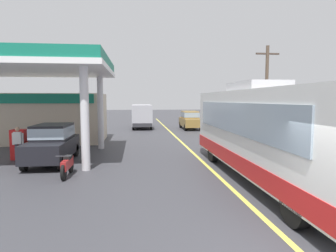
{
  "coord_description": "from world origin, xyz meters",
  "views": [
    {
      "loc": [
        -3.18,
        -4.95,
        2.99
      ],
      "look_at": [
        -1.5,
        10.0,
        1.6
      ],
      "focal_mm": 30.64,
      "sensor_mm": 36.0,
      "label": 1
    }
  ],
  "objects_px": {
    "car_trailing_behind_bus": "(190,119)",
    "minibus_opposing_lane": "(142,114)",
    "pedestrian_by_shop": "(59,144)",
    "motorcycle_parked_forecourt": "(67,165)",
    "pedestrian_near_pump": "(18,142)",
    "coach_bus_main": "(267,134)",
    "car_at_pump": "(53,141)"
  },
  "relations": [
    {
      "from": "motorcycle_parked_forecourt",
      "to": "pedestrian_near_pump",
      "type": "distance_m",
      "value": 4.52
    },
    {
      "from": "pedestrian_near_pump",
      "to": "car_trailing_behind_bus",
      "type": "relative_size",
      "value": 0.4
    },
    {
      "from": "motorcycle_parked_forecourt",
      "to": "pedestrian_near_pump",
      "type": "relative_size",
      "value": 1.08
    },
    {
      "from": "pedestrian_near_pump",
      "to": "car_trailing_behind_bus",
      "type": "height_order",
      "value": "car_trailing_behind_bus"
    },
    {
      "from": "coach_bus_main",
      "to": "motorcycle_parked_forecourt",
      "type": "bearing_deg",
      "value": 169.71
    },
    {
      "from": "car_at_pump",
      "to": "motorcycle_parked_forecourt",
      "type": "bearing_deg",
      "value": -64.31
    },
    {
      "from": "car_at_pump",
      "to": "car_trailing_behind_bus",
      "type": "xyz_separation_m",
      "value": [
        9.41,
        14.66,
        0.0
      ]
    },
    {
      "from": "pedestrian_by_shop",
      "to": "coach_bus_main",
      "type": "bearing_deg",
      "value": -23.66
    },
    {
      "from": "minibus_opposing_lane",
      "to": "motorcycle_parked_forecourt",
      "type": "height_order",
      "value": "minibus_opposing_lane"
    },
    {
      "from": "pedestrian_by_shop",
      "to": "pedestrian_near_pump",
      "type": "bearing_deg",
      "value": 156.22
    },
    {
      "from": "motorcycle_parked_forecourt",
      "to": "minibus_opposing_lane",
      "type": "bearing_deg",
      "value": 80.24
    },
    {
      "from": "minibus_opposing_lane",
      "to": "motorcycle_parked_forecourt",
      "type": "distance_m",
      "value": 19.48
    },
    {
      "from": "motorcycle_parked_forecourt",
      "to": "car_trailing_behind_bus",
      "type": "bearing_deg",
      "value": 64.67
    },
    {
      "from": "minibus_opposing_lane",
      "to": "pedestrian_by_shop",
      "type": "bearing_deg",
      "value": -103.95
    },
    {
      "from": "motorcycle_parked_forecourt",
      "to": "car_trailing_behind_bus",
      "type": "distance_m",
      "value": 19.1
    },
    {
      "from": "car_at_pump",
      "to": "pedestrian_by_shop",
      "type": "height_order",
      "value": "car_at_pump"
    },
    {
      "from": "minibus_opposing_lane",
      "to": "pedestrian_near_pump",
      "type": "relative_size",
      "value": 3.69
    },
    {
      "from": "coach_bus_main",
      "to": "pedestrian_by_shop",
      "type": "bearing_deg",
      "value": 156.34
    },
    {
      "from": "pedestrian_near_pump",
      "to": "motorcycle_parked_forecourt",
      "type": "bearing_deg",
      "value": -46.76
    },
    {
      "from": "minibus_opposing_lane",
      "to": "pedestrian_by_shop",
      "type": "relative_size",
      "value": 3.69
    },
    {
      "from": "car_trailing_behind_bus",
      "to": "car_at_pump",
      "type": "bearing_deg",
      "value": -122.7
    },
    {
      "from": "coach_bus_main",
      "to": "motorcycle_parked_forecourt",
      "type": "relative_size",
      "value": 6.13
    },
    {
      "from": "pedestrian_near_pump",
      "to": "car_trailing_behind_bus",
      "type": "distance_m",
      "value": 17.94
    },
    {
      "from": "motorcycle_parked_forecourt",
      "to": "car_trailing_behind_bus",
      "type": "height_order",
      "value": "car_trailing_behind_bus"
    },
    {
      "from": "pedestrian_near_pump",
      "to": "car_trailing_behind_bus",
      "type": "bearing_deg",
      "value": 51.19
    },
    {
      "from": "coach_bus_main",
      "to": "car_trailing_behind_bus",
      "type": "height_order",
      "value": "coach_bus_main"
    },
    {
      "from": "motorcycle_parked_forecourt",
      "to": "pedestrian_by_shop",
      "type": "distance_m",
      "value": 2.52
    },
    {
      "from": "coach_bus_main",
      "to": "pedestrian_near_pump",
      "type": "distance_m",
      "value": 11.55
    },
    {
      "from": "coach_bus_main",
      "to": "minibus_opposing_lane",
      "type": "xyz_separation_m",
      "value": [
        -4.18,
        20.53,
        -0.25
      ]
    },
    {
      "from": "coach_bus_main",
      "to": "pedestrian_near_pump",
      "type": "bearing_deg",
      "value": 156.32
    },
    {
      "from": "coach_bus_main",
      "to": "pedestrian_by_shop",
      "type": "height_order",
      "value": "coach_bus_main"
    },
    {
      "from": "car_trailing_behind_bus",
      "to": "minibus_opposing_lane",
      "type": "bearing_deg",
      "value": 158.47
    }
  ]
}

